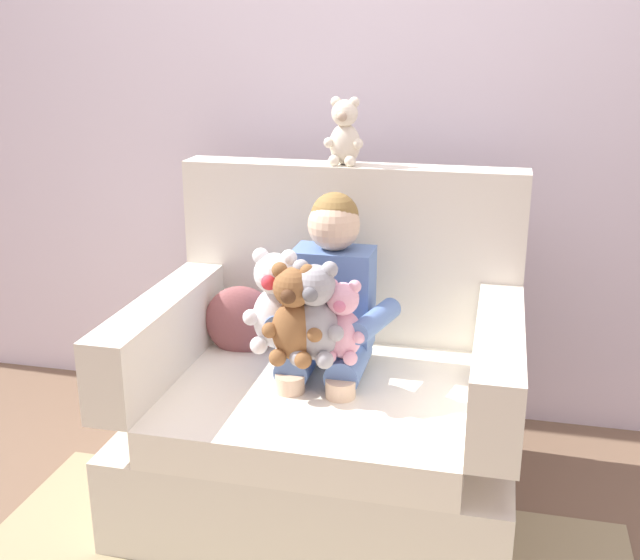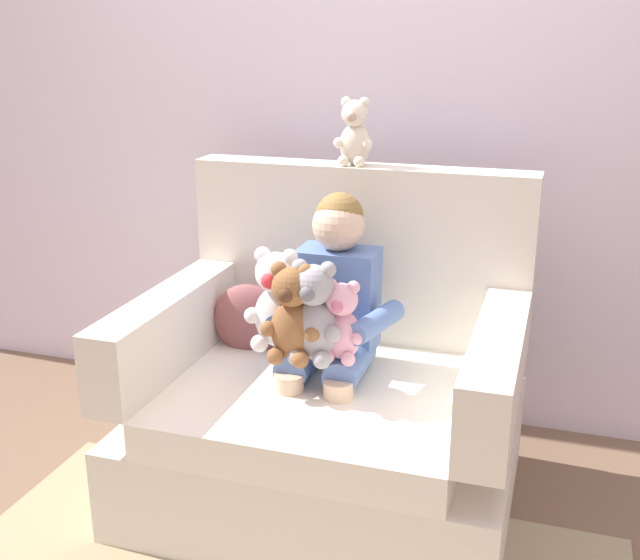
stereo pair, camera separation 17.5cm
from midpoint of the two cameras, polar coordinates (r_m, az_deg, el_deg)
name	(u,v)px [view 2 (the right image)]	position (r m, az deg, el deg)	size (l,w,h in m)	color
ground_plane	(327,496)	(2.73, 2.40, -15.71)	(8.00, 8.00, 0.00)	brown
back_wall	(388,89)	(3.03, 6.76, 13.85)	(6.00, 0.10, 2.60)	silver
armchair	(332,402)	(2.60, 2.81, -9.00)	(1.21, 0.94, 1.07)	silver
seated_child	(332,309)	(2.50, 2.90, -2.19)	(0.45, 0.39, 0.82)	#597AB7
plush_pink	(341,323)	(2.34, 3.74, -3.23)	(0.15, 0.12, 0.26)	#EAA8BC
plush_grey	(314,315)	(2.32, 1.68, -2.63)	(0.19, 0.15, 0.32)	#9E9EA3
plush_brown	(292,316)	(2.32, 0.10, -2.68)	(0.19, 0.15, 0.31)	brown
plush_white	(277,302)	(2.41, -1.16, -1.68)	(0.20, 0.16, 0.33)	white
plush_cream_on_backrest	(355,134)	(2.68, 4.47, 10.69)	(0.14, 0.11, 0.23)	silver
throw_pillow	(249,320)	(2.73, -3.43, -2.96)	(0.26, 0.12, 0.26)	#8C4C4C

